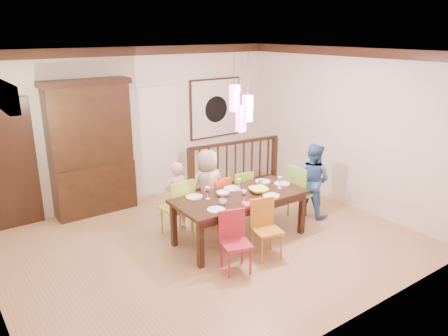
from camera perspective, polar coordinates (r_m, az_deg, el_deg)
floor at (r=6.94m, az=-1.71°, el=-9.79°), size 6.00×6.00×0.00m
ceiling at (r=6.16m, az=-1.97°, el=14.89°), size 6.00×6.00×0.00m
wall_back at (r=8.53m, az=-11.32°, el=5.50°), size 6.00×0.00×6.00m
wall_right at (r=8.40m, az=15.46°, el=5.02°), size 0.00×5.00×5.00m
crown_molding at (r=6.17m, az=-1.96°, el=14.15°), size 6.00×5.00×0.16m
panel_door at (r=7.93m, az=-26.88°, el=-0.01°), size 1.04×0.07×2.24m
white_doorway at (r=8.73m, az=-8.98°, el=3.22°), size 0.97×0.05×2.22m
painting at (r=9.34m, az=-1.13°, el=7.82°), size 1.25×0.06×1.25m
pendant_cluster at (r=6.40m, az=2.24°, el=7.84°), size 0.27×0.21×1.14m
dining_table at (r=6.80m, az=2.09°, el=-4.22°), size 2.11×1.00×0.75m
chair_far_left at (r=7.01m, az=-6.26°, el=-4.58°), size 0.46×0.46×0.97m
chair_far_mid at (r=7.41m, az=-1.12°, el=-3.79°), size 0.44×0.44×0.85m
chair_far_right at (r=7.82m, az=2.03°, el=-2.74°), size 0.43×0.43×0.82m
chair_near_left at (r=5.99m, az=1.57°, el=-9.26°), size 0.47×0.47×0.85m
chair_near_mid at (r=6.38m, az=5.65°, el=-7.53°), size 0.47×0.47×0.86m
chair_end_right at (r=7.79m, az=10.35°, el=-2.50°), size 0.45×0.45×0.96m
china_hutch at (r=8.05m, az=-16.99°, el=2.53°), size 1.52×0.46×2.40m
balustrade at (r=9.28m, az=1.49°, el=0.77°), size 2.22×0.32×0.96m
person_far_left at (r=7.20m, az=-6.24°, el=-3.70°), size 0.44×0.29×1.18m
person_far_mid at (r=7.40m, az=-2.13°, el=-2.49°), size 0.67×0.46×1.30m
person_end_right at (r=7.85m, az=11.51°, el=-1.55°), size 0.63×0.74×1.32m
serving_bowl at (r=6.88m, az=4.55°, el=-2.90°), size 0.34×0.34×0.07m
small_bowl at (r=6.72m, az=-0.11°, el=-3.39°), size 0.26×0.26×0.06m
cup_left at (r=6.39m, az=-0.15°, el=-4.44°), size 0.11×0.11×0.09m
cup_right at (r=7.25m, az=4.79°, el=-1.79°), size 0.11×0.11×0.08m
plate_far_left at (r=6.69m, az=-3.93°, el=-3.78°), size 0.26×0.26×0.01m
plate_far_mid at (r=7.02m, az=1.02°, el=-2.67°), size 0.26×0.26×0.01m
plate_far_right at (r=7.37m, az=5.11°, el=-1.75°), size 0.26×0.26×0.01m
plate_near_left at (r=6.21m, az=-1.03°, el=-5.47°), size 0.26×0.26×0.01m
plate_near_mid at (r=6.76m, az=6.18°, el=-3.60°), size 0.26×0.26×0.01m
plate_end_right at (r=7.30m, az=7.60°, el=-2.03°), size 0.26×0.26×0.01m
wine_glass_a at (r=6.59m, az=-2.16°, el=-3.27°), size 0.08×0.08×0.19m
wine_glass_b at (r=6.93m, az=1.97°, el=-2.17°), size 0.08×0.08×0.19m
wine_glass_c at (r=6.45m, az=2.65°, el=-3.74°), size 0.08×0.08×0.19m
wine_glass_d at (r=7.08m, az=7.29°, el=-1.88°), size 0.08×0.08×0.19m
napkin at (r=6.42m, az=3.22°, el=-4.71°), size 0.18×0.14×0.01m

